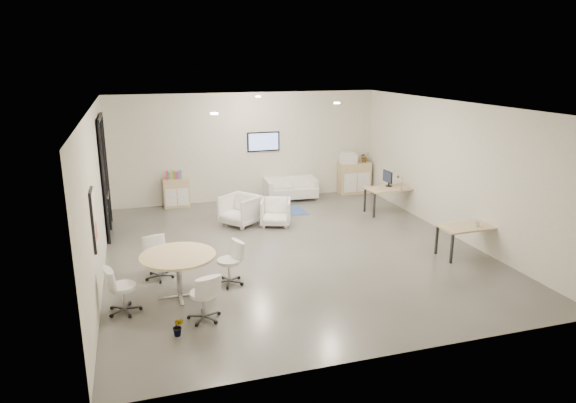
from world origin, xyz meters
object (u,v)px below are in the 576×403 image
Objects in this scene: loveseat at (291,189)px; desk_rear at (391,190)px; sideboard_right at (354,178)px; armchair_right at (276,211)px; sideboard_left at (176,193)px; desk_front at (470,229)px; armchair_left at (240,209)px; round_table at (178,259)px.

desk_rear is at bearing -40.33° from loveseat.
armchair_right is at bearing -143.34° from sideboard_right.
sideboard_right is at bearing 7.35° from loveseat.
sideboard_right is (5.55, -0.05, 0.08)m from sideboard_left.
desk_rear is at bearing 21.97° from armchair_right.
desk_front is (0.14, -5.70, 0.12)m from sideboard_right.
loveseat is 1.86× the size of armchair_left.
desk_rear is 1.07× the size of round_table.
sideboard_left is 6.00m from round_table.
armchair_right reaches higher than loveseat.
sideboard_left is 0.83× the size of sideboard_right.
armchair_right reaches higher than desk_rear.
sideboard_left is 0.62× the size of desk_front.
sideboard_left is at bearing 151.90° from armchair_right.
desk_rear reaches higher than desk_front.
sideboard_right is 0.74× the size of round_table.
desk_rear is at bearing 30.67° from round_table.
desk_rear is at bearing 49.64° from armchair_left.
sideboard_right is at bearing 44.42° from round_table.
armchair_left is 1.13× the size of armchair_right.
sideboard_right is 8.47m from round_table.
desk_rear is (4.22, -0.17, 0.22)m from armchair_left.
sideboard_right is at bearing -0.49° from sideboard_left.
armchair_right is 0.57× the size of round_table.
desk_rear is (0.07, -2.30, 0.15)m from sideboard_right.
sideboard_right is at bearing 89.86° from desk_front.
armchair_left is (-4.14, -2.13, -0.06)m from sideboard_right.
loveseat is (-2.15, -0.13, -0.18)m from sideboard_right.
armchair_left is 4.26m from round_table.
desk_front is (3.42, -3.26, 0.23)m from armchair_right.
sideboard_left reaches higher than loveseat.
sideboard_left is 8.09m from desk_front.
sideboard_right is 4.09m from armchair_right.
armchair_right is 0.57× the size of desk_front.
round_table is (-6.12, -3.63, 0.08)m from desk_rear.
armchair_left is (1.41, -2.18, 0.02)m from sideboard_left.
armchair_left is at bearing 138.59° from desk_front.
armchair_left reaches higher than armchair_right.
armchair_right is 0.53× the size of desk_rear.
desk_front is (2.29, -5.58, 0.30)m from loveseat.
round_table is (-6.19, -0.22, 0.12)m from desk_front.
sideboard_right reaches higher than desk_front.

